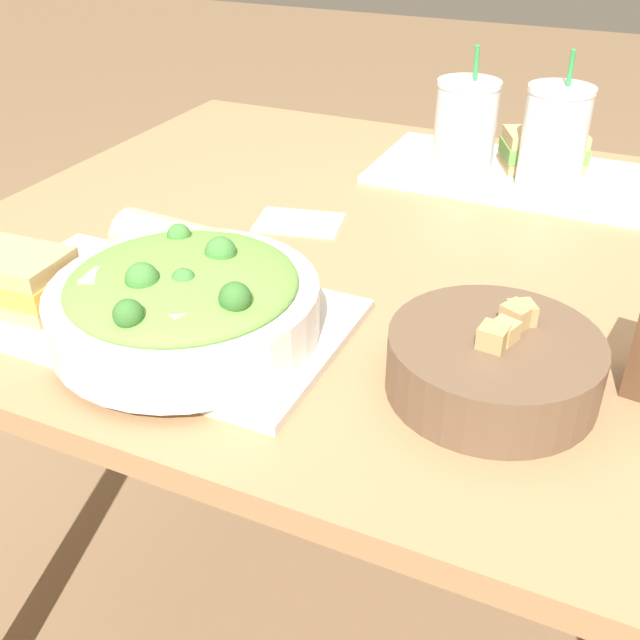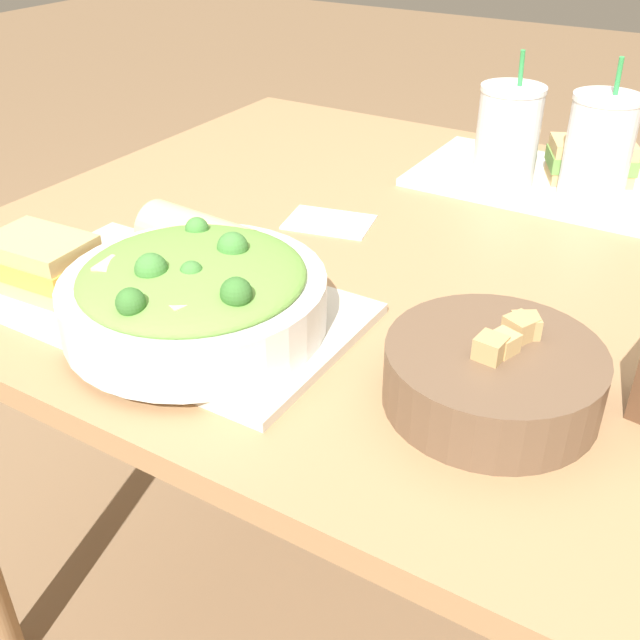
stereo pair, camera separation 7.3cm
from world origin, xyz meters
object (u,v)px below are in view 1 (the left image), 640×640
Objects in this scene: drink_cup_dark at (464,133)px; drink_cup_red at (553,143)px; sandwich_far at (543,150)px; baguette_near at (179,249)px; napkin_folded at (299,222)px; soup_bowl at (494,362)px; salad_bowl at (184,300)px; sandwich_near at (16,279)px.

drink_cup_red is at bearing 0.00° from drink_cup_dark.
drink_cup_red is (0.02, -0.08, 0.04)m from sandwich_far.
baguette_near is 1.18× the size of napkin_folded.
sandwich_far is 0.44m from napkin_folded.
baguette_near is (-0.40, 0.06, 0.01)m from soup_bowl.
baguette_near is 0.79× the size of drink_cup_dark.
baguette_near is at bearing -146.00° from sandwich_far.
salad_bowl is at bearing -135.95° from sandwich_far.
baguette_near is at bearing 42.96° from sandwich_near.
salad_bowl is 1.77× the size of baguette_near.
napkin_folded is (-0.17, -0.25, -0.08)m from drink_cup_dark.
napkin_folded is (0.18, 0.36, -0.04)m from sandwich_near.
drink_cup_dark is 0.14m from drink_cup_red.
drink_cup_red reaches higher than sandwich_far.
soup_bowl is at bearing -93.81° from baguette_near.
drink_cup_red reaches higher than napkin_folded.
sandwich_near is at bearing -120.11° from drink_cup_dark.
baguette_near is 0.52m from drink_cup_dark.
napkin_folded is at bearing -154.88° from sandwich_far.
napkin_folded is at bearing 141.22° from soup_bowl.
salad_bowl is at bearing -115.67° from drink_cup_red.
napkin_folded is at bearing -140.49° from drink_cup_red.
baguette_near is 0.77× the size of drink_cup_red.
sandwich_near is 0.61× the size of drink_cup_red.
soup_bowl is 1.28× the size of baguette_near.
drink_cup_red is at bearing 64.33° from salad_bowl.
napkin_folded is at bearing -9.31° from baguette_near.
sandwich_near is at bearing -128.81° from drink_cup_red.
drink_cup_dark is at bearing 108.62° from soup_bowl.
baguette_near reaches higher than sandwich_near.
baguette_near reaches higher than sandwich_far.
sandwich_far is 0.74× the size of drink_cup_dark.
baguette_near is at bearing -103.75° from napkin_folded.
salad_bowl is 1.41× the size of drink_cup_dark.
baguette_near is at bearing -115.23° from drink_cup_dark.
sandwich_near is 0.70m from drink_cup_dark.
soup_bowl reaches higher than sandwich_far.
drink_cup_dark is (-0.18, 0.53, 0.05)m from soup_bowl.
drink_cup_red is at bearing -99.50° from sandwich_far.
salad_bowl is 0.13m from baguette_near.
drink_cup_red is (-0.04, 0.53, 0.05)m from soup_bowl.
sandwich_near is at bearing -148.84° from sandwich_far.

